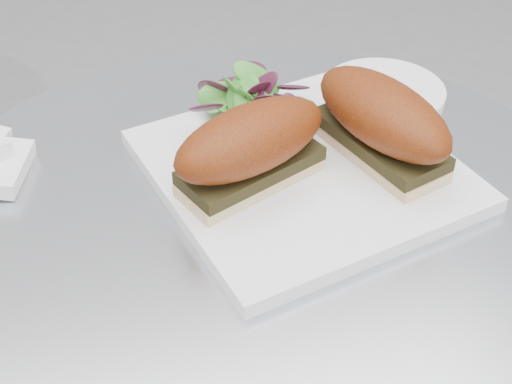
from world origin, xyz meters
TOP-DOWN VIEW (x-y plane):
  - table at (0.00, 0.00)m, footprint 0.70×0.70m
  - plate at (0.06, 0.06)m, footprint 0.34×0.34m
  - sandwich_left at (0.00, 0.04)m, footprint 0.18×0.13m
  - sandwich_right at (0.14, 0.05)m, footprint 0.13×0.19m
  - salad at (0.03, 0.14)m, footprint 0.12×0.12m
  - saucer at (0.20, 0.18)m, footprint 0.14×0.14m

SIDE VIEW (x-z plane):
  - table at x=0.00m, z-range 0.12..0.85m
  - saucer at x=0.20m, z-range 0.73..0.74m
  - plate at x=0.06m, z-range 0.73..0.75m
  - salad at x=0.03m, z-range 0.75..0.80m
  - sandwich_left at x=0.00m, z-range 0.75..0.83m
  - sandwich_right at x=0.14m, z-range 0.75..0.83m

